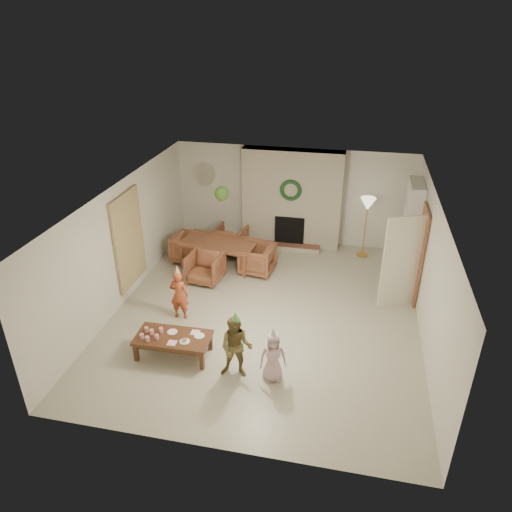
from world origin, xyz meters
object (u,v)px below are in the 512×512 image
(child_pink, at_px, (273,357))
(child_plaid, at_px, (236,347))
(dining_chair_near, at_px, (205,268))
(child_red, at_px, (179,295))
(dining_table, at_px, (219,254))
(dining_chair_right, at_px, (257,259))
(dining_chair_left, at_px, (189,248))
(coffee_table_top, at_px, (173,338))
(dining_chair_far, at_px, (231,240))

(child_pink, bearing_deg, child_plaid, 165.38)
(dining_chair_near, bearing_deg, child_red, -85.14)
(dining_table, height_order, child_plaid, child_plaid)
(dining_chair_right, bearing_deg, child_plaid, 13.59)
(dining_chair_right, bearing_deg, child_pink, 23.13)
(dining_table, height_order, child_red, child_red)
(dining_chair_left, bearing_deg, coffee_table_top, -158.22)
(coffee_table_top, relative_size, child_plaid, 1.15)
(dining_chair_far, bearing_deg, child_pink, 120.16)
(dining_chair_far, height_order, child_pink, child_pink)
(dining_chair_far, relative_size, child_plaid, 0.66)
(coffee_table_top, height_order, child_red, child_red)
(dining_chair_left, xyz_separation_m, child_red, (0.61, -2.34, 0.17))
(dining_table, distance_m, dining_chair_left, 0.77)
(dining_table, distance_m, child_pink, 4.14)
(dining_chair_right, relative_size, coffee_table_top, 0.57)
(dining_chair_far, relative_size, child_red, 0.73)
(dining_table, bearing_deg, dining_chair_near, -90.00)
(dining_chair_near, relative_size, dining_chair_right, 1.00)
(dining_chair_far, relative_size, dining_chair_right, 1.00)
(dining_chair_left, height_order, child_plaid, child_plaid)
(coffee_table_top, bearing_deg, dining_table, 91.07)
(dining_chair_far, bearing_deg, child_plaid, 113.06)
(child_red, bearing_deg, dining_table, -94.87)
(dining_chair_far, distance_m, child_plaid, 4.61)
(dining_table, relative_size, child_plaid, 1.55)
(coffee_table_top, relative_size, child_pink, 1.45)
(dining_chair_near, distance_m, child_plaid, 3.25)
(dining_chair_near, bearing_deg, child_pink, -47.11)
(coffee_table_top, distance_m, child_plaid, 1.26)
(coffee_table_top, distance_m, child_pink, 1.84)
(dining_chair_left, distance_m, dining_chair_right, 1.74)
(dining_table, xyz_separation_m, dining_chair_right, (0.96, -0.12, 0.03))
(dining_chair_near, xyz_separation_m, dining_chair_left, (-0.67, 0.86, 0.00))
(dining_chair_right, bearing_deg, dining_table, -90.00)
(coffee_table_top, bearing_deg, child_pink, -8.90)
(dining_chair_near, distance_m, dining_chair_far, 1.55)
(dining_chair_near, bearing_deg, child_plaid, -56.15)
(dining_chair_far, height_order, child_red, child_red)
(dining_chair_near, distance_m, child_pink, 3.53)
(dining_chair_left, xyz_separation_m, dining_chair_right, (1.73, -0.22, 0.00))
(dining_table, xyz_separation_m, dining_chair_left, (-0.77, 0.10, 0.03))
(dining_chair_right, distance_m, child_plaid, 3.57)
(dining_table, relative_size, dining_chair_near, 2.34)
(child_plaid, bearing_deg, dining_table, 107.45)
(child_pink, bearing_deg, dining_chair_near, 108.47)
(dining_chair_far, height_order, coffee_table_top, dining_chair_far)
(dining_chair_right, relative_size, child_plaid, 0.66)
(dining_table, relative_size, coffee_table_top, 1.34)
(child_plaid, bearing_deg, child_pink, -0.26)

